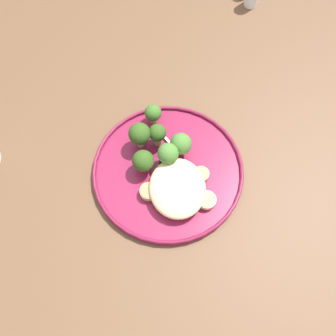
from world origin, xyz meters
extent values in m
plane|color=#2D2B28|center=(0.00, 0.00, 0.00)|extent=(6.00, 6.00, 0.00)
cube|color=brown|center=(0.00, 0.00, 0.72)|extent=(1.40, 1.00, 0.04)
cube|color=#4B3422|center=(-0.64, -0.44, 0.35)|extent=(0.06, 0.06, 0.70)
cube|color=#4B3422|center=(-0.64, 0.44, 0.35)|extent=(0.06, 0.06, 0.70)
cylinder|color=maroon|center=(-0.05, -0.05, 0.74)|extent=(0.29, 0.29, 0.01)
torus|color=maroon|center=(-0.05, -0.05, 0.75)|extent=(0.29, 0.29, 0.01)
ellipsoid|color=beige|center=(0.00, -0.03, 0.77)|extent=(0.12, 0.10, 0.04)
cylinder|color=#E5C689|center=(0.00, -0.03, 0.76)|extent=(0.04, 0.04, 0.01)
cylinder|color=#958159|center=(0.00, -0.03, 0.77)|extent=(0.03, 0.03, 0.00)
cylinder|color=beige|center=(0.02, 0.02, 0.76)|extent=(0.03, 0.03, 0.01)
cylinder|color=#988766|center=(0.02, 0.02, 0.77)|extent=(0.03, 0.03, 0.00)
cylinder|color=#DBB77A|center=(0.00, -0.08, 0.76)|extent=(0.03, 0.03, 0.01)
cylinder|color=#8E774F|center=(0.00, -0.08, 0.77)|extent=(0.03, 0.03, 0.00)
cylinder|color=#E5C689|center=(0.01, -0.05, 0.76)|extent=(0.02, 0.02, 0.01)
cylinder|color=#958159|center=(0.01, -0.05, 0.77)|extent=(0.02, 0.02, 0.00)
cylinder|color=#E5C689|center=(-0.03, 0.02, 0.76)|extent=(0.03, 0.03, 0.01)
cylinder|color=#958159|center=(-0.03, 0.02, 0.77)|extent=(0.03, 0.03, 0.00)
cylinder|color=#E5C689|center=(0.00, 0.01, 0.76)|extent=(0.03, 0.03, 0.01)
cylinder|color=#958159|center=(0.00, 0.01, 0.77)|extent=(0.03, 0.03, 0.00)
cylinder|color=#E5C689|center=(0.04, -0.04, 0.76)|extent=(0.03, 0.03, 0.01)
cylinder|color=#958159|center=(0.04, -0.04, 0.77)|extent=(0.03, 0.03, 0.00)
cylinder|color=#7A994C|center=(-0.08, -0.02, 0.76)|extent=(0.01, 0.01, 0.02)
sphere|color=#42702D|center=(-0.08, -0.02, 0.79)|extent=(0.04, 0.04, 0.04)
cylinder|color=#89A356|center=(-0.11, -0.06, 0.76)|extent=(0.02, 0.02, 0.02)
sphere|color=#2D4C19|center=(-0.11, -0.06, 0.79)|extent=(0.03, 0.03, 0.03)
cylinder|color=#7A994C|center=(-0.06, -0.04, 0.76)|extent=(0.01, 0.01, 0.03)
sphere|color=#42702D|center=(-0.06, -0.04, 0.79)|extent=(0.04, 0.04, 0.04)
cylinder|color=#89A356|center=(-0.16, -0.07, 0.76)|extent=(0.02, 0.02, 0.02)
sphere|color=#386023|center=(-0.16, -0.07, 0.78)|extent=(0.03, 0.03, 0.03)
cylinder|color=#7A994C|center=(-0.11, -0.10, 0.76)|extent=(0.02, 0.02, 0.03)
sphere|color=#2D4C19|center=(-0.11, -0.10, 0.79)|extent=(0.04, 0.04, 0.04)
cylinder|color=#89A356|center=(-0.05, -0.09, 0.76)|extent=(0.01, 0.01, 0.02)
sphere|color=#2D4C19|center=(-0.05, -0.09, 0.78)|extent=(0.04, 0.04, 0.04)
cube|color=silver|center=(-0.12, -0.05, 0.75)|extent=(0.04, 0.03, 0.00)
cube|color=silver|center=(-0.04, -0.07, 0.75)|extent=(0.04, 0.02, 0.00)
cube|color=silver|center=(-0.06, -0.06, 0.75)|extent=(0.04, 0.02, 0.00)
camera|label=1|loc=(0.26, -0.07, 1.40)|focal=40.03mm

